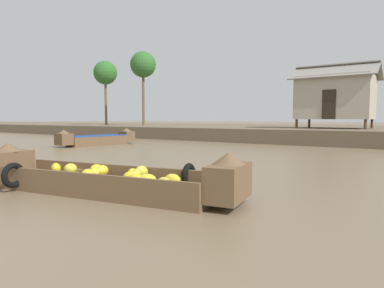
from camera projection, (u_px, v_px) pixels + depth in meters
The scene contains 7 objects.
ground_plane at pixel (232, 164), 11.05m from camera, with size 300.00×300.00×0.00m, color #726047.
riverbank_strip at pixel (345, 132), 26.38m from camera, with size 160.00×20.00×0.85m, color brown.
banana_boat at pixel (103, 178), 6.77m from camera, with size 6.00×2.47×0.92m.
cargo_boat_upstream at pixel (98, 139), 18.96m from camera, with size 1.39×4.72×0.91m.
stilt_house_left at pixel (335, 97), 21.87m from camera, with size 5.11×3.80×4.14m.
palm_tree_near at pixel (105, 73), 33.94m from camera, with size 2.34×2.34×6.39m.
palm_tree_mid at pixel (143, 65), 31.23m from camera, with size 2.37×2.37×6.80m.
Camera 1 is at (5.15, 0.22, 1.47)m, focal length 31.71 mm.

